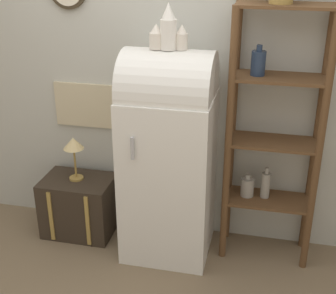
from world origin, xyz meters
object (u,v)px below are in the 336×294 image
at_px(desk_lamp, 74,146).
at_px(vase_center, 169,28).
at_px(refrigerator, 169,152).
at_px(vase_left, 156,37).
at_px(vase_right, 182,38).
at_px(suitcase_trunk, 79,206).

bearing_deg(desk_lamp, vase_center, -5.82).
bearing_deg(vase_center, refrigerator, 108.27).
xyz_separation_m(vase_left, vase_right, (0.17, 0.01, 0.00)).
height_order(suitcase_trunk, vase_left, vase_left).
distance_m(vase_left, desk_lamp, 1.11).
bearing_deg(suitcase_trunk, vase_left, -5.65).
xyz_separation_m(vase_center, desk_lamp, (-0.77, 0.08, -0.94)).
bearing_deg(refrigerator, vase_left, -171.94).
bearing_deg(suitcase_trunk, desk_lamp, 124.21).
height_order(vase_left, vase_center, vase_center).
relative_size(refrigerator, vase_right, 9.65).
bearing_deg(vase_right, refrigerator, -178.39).
xyz_separation_m(vase_left, desk_lamp, (-0.68, 0.08, -0.87)).
bearing_deg(vase_left, desk_lamp, 173.40).
relative_size(suitcase_trunk, vase_right, 3.43).
height_order(refrigerator, vase_right, vase_right).
relative_size(vase_center, desk_lamp, 0.84).
distance_m(suitcase_trunk, vase_right, 1.63).
bearing_deg(refrigerator, vase_right, 1.61).
bearing_deg(refrigerator, desk_lamp, 174.95).
bearing_deg(vase_right, desk_lamp, 175.61).
bearing_deg(suitcase_trunk, refrigerator, -4.19).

